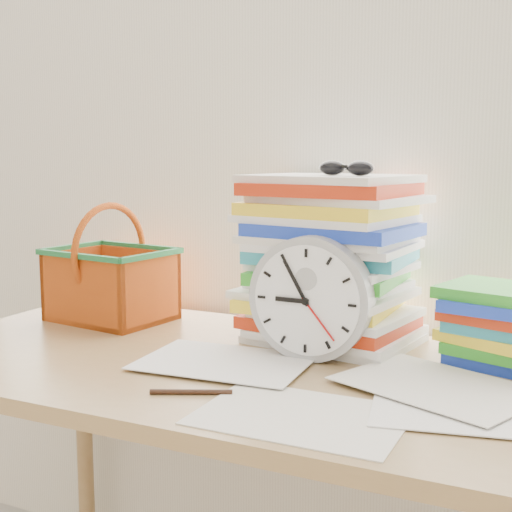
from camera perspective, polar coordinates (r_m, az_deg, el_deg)
The scene contains 9 objects.
curtain at distance 1.67m, azimuth 5.21°, elevation 13.47°, with size 2.40×0.01×2.50m, color white.
desk at distance 1.40m, azimuth -0.70°, elevation -11.45°, with size 1.40×0.70×0.75m.
paper_stack at distance 1.50m, azimuth 5.92°, elevation -0.25°, with size 0.35×0.29×0.35m, color white, non-canonical shape.
clock at distance 1.37m, azimuth 4.42°, elevation -3.41°, with size 0.24×0.24×0.05m, color #A4A4A5.
sunglasses at distance 1.43m, azimuth 7.21°, elevation 6.99°, with size 0.13×0.11×0.03m, color black, non-canonical shape.
book_stack at distance 1.40m, azimuth 19.51°, elevation -5.43°, with size 0.26×0.20×0.15m, color white, non-canonical shape.
basket at distance 1.73m, azimuth -11.56°, elevation -0.57°, with size 0.27×0.21×0.27m, color #C95413, non-canonical shape.
pen at distance 1.20m, azimuth -5.22°, elevation -10.77°, with size 0.01×0.01×0.14m, color black.
scattered_papers at distance 1.37m, azimuth -0.71°, elevation -8.27°, with size 1.26×0.42×0.02m, color white, non-canonical shape.
Camera 1 is at (0.59, 0.42, 1.14)m, focal length 50.00 mm.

